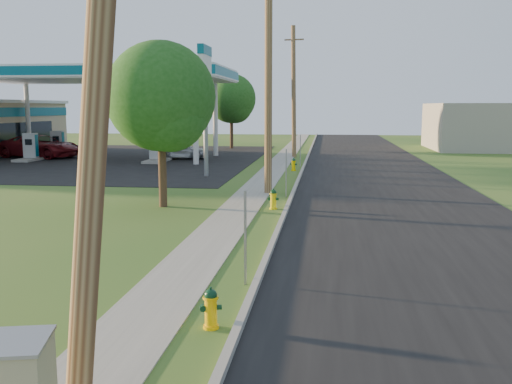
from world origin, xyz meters
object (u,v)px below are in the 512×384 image
hydrant_near (211,308)px  car_red (40,146)px  fuel_pump_ne (157,151)px  tree_lot (232,100)px  fuel_pump_nw (31,150)px  fuel_pump_se (173,147)px  fuel_pump_sw (58,146)px  tree_verge (163,101)px  car_silver (180,150)px  price_pylon (205,73)px  utility_pole_mid (268,77)px  hydrant_mid (273,199)px  utility_pole_far (294,92)px  hydrant_far (294,164)px  utility_pole_near (101,6)px

hydrant_near → car_red: car_red is taller
fuel_pump_ne → tree_lot: tree_lot is taller
fuel_pump_nw → fuel_pump_se: 9.85m
fuel_pump_ne → fuel_pump_sw: bearing=156.0°
fuel_pump_ne → tree_verge: (5.44, -16.87, 3.20)m
car_red → car_silver: size_ratio=1.51×
fuel_pump_ne → price_pylon: 10.17m
utility_pole_mid → fuel_pump_se: 19.65m
utility_pole_mid → hydrant_mid: utility_pole_mid is taller
utility_pole_far → tree_lot: 10.15m
hydrant_near → car_red: 35.88m
hydrant_near → tree_verge: bearing=109.7°
tree_verge → hydrant_far: (4.03, 12.76, -3.55)m
fuel_pump_ne → car_red: size_ratio=0.53×
fuel_pump_nw → car_silver: (9.99, 2.30, -0.05)m
utility_pole_far → price_pylon: (-3.90, -12.50, 0.63)m
utility_pole_far → fuel_pump_nw: size_ratio=2.97×
hydrant_far → price_pylon: bearing=-142.9°
utility_pole_far → hydrant_far: bearing=-86.4°
fuel_pump_ne → hydrant_near: bearing=-71.4°
fuel_pump_sw → tree_verge: bearing=-55.3°
tree_lot → hydrant_near: 42.17m
hydrant_far → car_red: (-18.94, 6.31, 0.46)m
tree_verge → car_red: 24.40m
hydrant_far → fuel_pump_sw: bearing=156.3°
fuel_pump_nw → price_pylon: price_pylon is taller
fuel_pump_se → car_red: bearing=-169.2°
hydrant_far → utility_pole_near: bearing=-91.2°
fuel_pump_ne → price_pylon: (5.00, -7.50, 4.71)m
tree_lot → utility_pole_mid: bearing=-77.3°
fuel_pump_ne → tree_lot: (2.98, 13.23, 3.54)m
fuel_pump_se → hydrant_near: bearing=-73.6°
utility_pole_far → fuel_pump_se: size_ratio=2.97×
price_pylon → tree_lot: price_pylon is taller
hydrant_mid → car_red: (-18.95, 19.04, 0.46)m
tree_lot → hydrant_near: bearing=-81.0°
fuel_pump_sw → car_red: fuel_pump_sw is taller
fuel_pump_nw → price_pylon: size_ratio=0.47×
fuel_pump_ne → car_silver: fuel_pump_ne is taller
tree_verge → utility_pole_far: bearing=81.0°
fuel_pump_sw → car_silver: fuel_pump_sw is taller
utility_pole_mid → hydrant_near: size_ratio=13.64×
utility_pole_near → hydrant_near: bearing=77.4°
utility_pole_near → fuel_pump_nw: bearing=120.0°
hydrant_near → hydrant_mid: bearing=90.1°
fuel_pump_nw → price_pylon: bearing=-28.2°
car_red → utility_pole_near: bearing=-137.9°
fuel_pump_ne → fuel_pump_se: bearing=90.0°
tree_verge → utility_pole_near: bearing=-76.2°
utility_pole_near → car_silver: 34.47m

